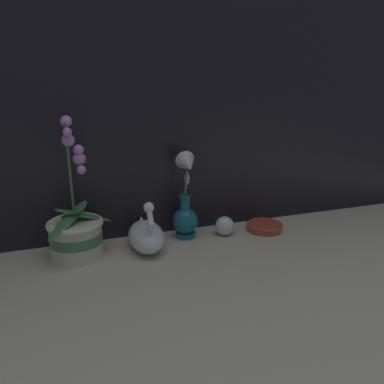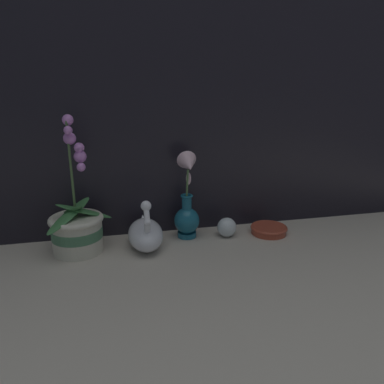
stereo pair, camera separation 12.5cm
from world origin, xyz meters
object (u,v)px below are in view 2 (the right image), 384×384
(orchid_potted_plant, at_px, (77,227))
(amber_dish, at_px, (269,229))
(blue_vase, at_px, (187,207))
(glass_sphere, at_px, (227,227))
(swan_figurine, at_px, (145,233))

(orchid_potted_plant, distance_m, amber_dish, 0.68)
(amber_dish, bearing_deg, blue_vase, 174.35)
(glass_sphere, distance_m, amber_dish, 0.16)
(orchid_potted_plant, bearing_deg, glass_sphere, 0.87)
(swan_figurine, height_order, glass_sphere, swan_figurine)
(orchid_potted_plant, distance_m, blue_vase, 0.38)
(swan_figurine, relative_size, blue_vase, 0.65)
(swan_figurine, xyz_separation_m, blue_vase, (0.16, 0.05, 0.06))
(blue_vase, height_order, glass_sphere, blue_vase)
(amber_dish, bearing_deg, swan_figurine, -177.58)
(orchid_potted_plant, xyz_separation_m, glass_sphere, (0.52, 0.01, -0.05))
(orchid_potted_plant, height_order, swan_figurine, orchid_potted_plant)
(swan_figurine, distance_m, blue_vase, 0.18)
(swan_figurine, height_order, blue_vase, blue_vase)
(glass_sphere, bearing_deg, swan_figurine, -174.53)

